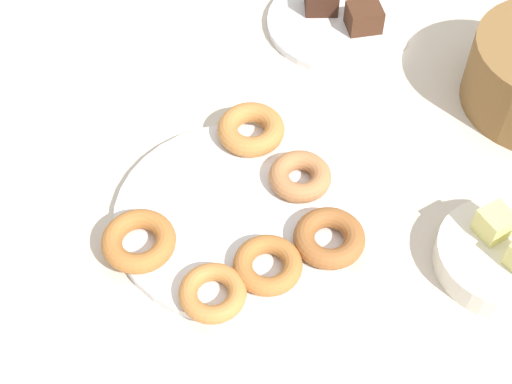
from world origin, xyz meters
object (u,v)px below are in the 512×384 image
at_px(donut_0, 300,176).
at_px(fruit_bowl, 498,257).
at_px(donut_2, 251,129).
at_px(donut_plate, 234,216).
at_px(brownie_far, 364,17).
at_px(donut_1, 139,241).
at_px(melon_chunk_left, 495,223).
at_px(donut_5, 213,293).
at_px(donut_3, 268,265).
at_px(donut_4, 329,238).
at_px(cake_plate, 338,23).

distance_m(donut_0, fruit_bowl, 0.26).
relative_size(donut_2, fruit_bowl, 0.60).
relative_size(donut_plate, brownie_far, 6.00).
relative_size(donut_plate, donut_1, 3.35).
bearing_deg(brownie_far, donut_2, -56.08).
height_order(donut_plate, melon_chunk_left, melon_chunk_left).
relative_size(donut_5, melon_chunk_left, 2.20).
xyz_separation_m(donut_0, donut_3, (0.11, -0.08, -0.00)).
xyz_separation_m(donut_4, fruit_bowl, (0.09, 0.19, -0.01)).
relative_size(fruit_bowl, melon_chunk_left, 4.23).
bearing_deg(cake_plate, donut_4, -24.52).
bearing_deg(donut_5, fruit_bowl, 79.95).
bearing_deg(cake_plate, donut_plate, -41.87).
distance_m(donut_1, donut_2, 0.23).
bearing_deg(donut_3, brownie_far, 142.09).
height_order(fruit_bowl, melon_chunk_left, melon_chunk_left).
relative_size(donut_plate, donut_2, 3.32).
height_order(donut_2, donut_3, donut_2).
height_order(donut_4, cake_plate, donut_4).
bearing_deg(donut_0, cake_plate, 148.41).
height_order(donut_5, cake_plate, donut_5).
bearing_deg(donut_0, brownie_far, 141.62).
height_order(donut_plate, fruit_bowl, fruit_bowl).
bearing_deg(donut_plate, cake_plate, 138.13).
relative_size(donut_plate, donut_3, 3.67).
distance_m(donut_3, cake_plate, 0.47).
height_order(donut_1, melon_chunk_left, melon_chunk_left).
relative_size(donut_2, cake_plate, 0.41).
height_order(brownie_far, melon_chunk_left, melon_chunk_left).
height_order(donut_plate, cake_plate, donut_plate).
bearing_deg(donut_plate, fruit_bowl, 58.91).
xyz_separation_m(donut_1, cake_plate, (-0.31, 0.40, -0.02)).
bearing_deg(donut_plate, donut_4, 48.99).
bearing_deg(donut_plate, brownie_far, 132.52).
distance_m(cake_plate, melon_chunk_left, 0.45).
bearing_deg(donut_2, donut_plate, -28.38).
distance_m(donut_plate, donut_3, 0.10).
xyz_separation_m(donut_0, melon_chunk_left, (0.16, 0.18, 0.03)).
xyz_separation_m(donut_4, cake_plate, (-0.39, 0.18, -0.02)).
height_order(donut_plate, donut_1, donut_1).
distance_m(donut_1, donut_4, 0.23).
distance_m(donut_1, donut_5, 0.12).
bearing_deg(donut_4, donut_plate, -131.01).
distance_m(donut_0, donut_5, 0.20).
distance_m(donut_4, donut_5, 0.16).
distance_m(donut_plate, donut_4, 0.13).
height_order(donut_0, donut_4, same).
bearing_deg(donut_plate, donut_3, 7.44).
bearing_deg(brownie_far, cake_plate, -135.00).
bearing_deg(donut_4, cake_plate, 155.48).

